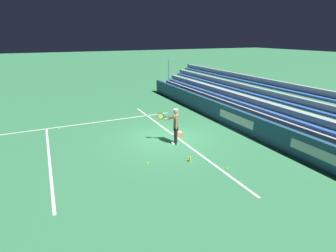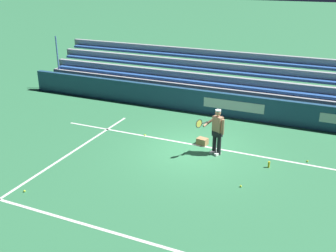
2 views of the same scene
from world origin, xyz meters
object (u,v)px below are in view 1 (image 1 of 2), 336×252
object	(u,v)px
ball_box_cardboard	(179,134)
water_bottle	(190,159)
tennis_player	(175,126)
tennis_ball_far_left	(158,123)
tennis_ball_stray_back	(147,163)
tennis_ball_near_player	(227,168)
tennis_ball_on_baseline	(59,129)

from	to	relation	value
ball_box_cardboard	water_bottle	bearing A→B (deg)	161.76
tennis_player	ball_box_cardboard	bearing A→B (deg)	-39.03
tennis_ball_far_left	tennis_player	bearing A→B (deg)	171.66
ball_box_cardboard	tennis_ball_stray_back	bearing A→B (deg)	130.02
tennis_ball_near_player	tennis_ball_stray_back	size ratio (longest dim) A/B	1.00
tennis_player	water_bottle	distance (m)	2.16
ball_box_cardboard	tennis_ball_far_left	size ratio (longest dim) A/B	6.06
water_bottle	tennis_ball_stray_back	bearing A→B (deg)	71.66
tennis_ball_near_player	tennis_ball_stray_back	bearing A→B (deg)	56.79
tennis_ball_near_player	tennis_ball_far_left	xyz separation A→B (m)	(6.32, 0.20, 0.00)
ball_box_cardboard	tennis_ball_near_player	bearing A→B (deg)	-178.90
water_bottle	tennis_ball_far_left	bearing A→B (deg)	-8.51
tennis_player	tennis_ball_near_player	xyz separation A→B (m)	(-3.17, -0.66, -0.86)
tennis_player	water_bottle	xyz separation A→B (m)	(-1.99, 0.31, -0.78)
tennis_ball_stray_back	tennis_ball_far_left	xyz separation A→B (m)	(4.59, -2.45, 0.00)
ball_box_cardboard	tennis_ball_near_player	distance (m)	3.90
tennis_player	tennis_ball_far_left	bearing A→B (deg)	-8.34
tennis_ball_near_player	tennis_ball_stray_back	world-z (taller)	same
tennis_ball_near_player	tennis_ball_far_left	distance (m)	6.32
ball_box_cardboard	water_bottle	distance (m)	2.86
ball_box_cardboard	tennis_ball_stray_back	world-z (taller)	ball_box_cardboard
water_bottle	tennis_player	bearing A→B (deg)	-8.77
tennis_ball_stray_back	tennis_player	bearing A→B (deg)	-54.13
ball_box_cardboard	tennis_ball_near_player	size ratio (longest dim) A/B	6.06
tennis_ball_on_baseline	tennis_ball_near_player	bearing A→B (deg)	-144.02
tennis_player	tennis_ball_stray_back	xyz separation A→B (m)	(-1.43, 1.98, -0.86)
ball_box_cardboard	tennis_ball_on_baseline	world-z (taller)	ball_box_cardboard
ball_box_cardboard	tennis_ball_stray_back	xyz separation A→B (m)	(-2.16, 2.57, -0.10)
tennis_player	tennis_ball_on_baseline	world-z (taller)	tennis_player
tennis_player	tennis_ball_far_left	world-z (taller)	tennis_player
tennis_ball_near_player	water_bottle	world-z (taller)	water_bottle
tennis_ball_on_baseline	water_bottle	xyz separation A→B (m)	(-6.53, -4.63, 0.08)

